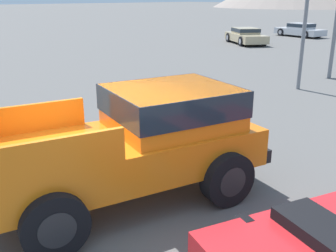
# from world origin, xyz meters

# --- Properties ---
(ground_plane) EXTENTS (320.00, 320.00, 0.00)m
(ground_plane) POSITION_xyz_m (0.00, 0.00, 0.00)
(ground_plane) COLOR #5B5956
(orange_pickup_truck) EXTENTS (3.08, 5.20, 1.89)m
(orange_pickup_truck) POSITION_xyz_m (0.00, 0.72, 1.08)
(orange_pickup_truck) COLOR orange
(orange_pickup_truck) RESTS_ON ground_plane
(parked_car_tan) EXTENTS (4.69, 3.78, 1.14)m
(parked_car_tan) POSITION_xyz_m (-13.19, 20.70, 0.59)
(parked_car_tan) COLOR tan
(parked_car_tan) RESTS_ON ground_plane
(parked_car_silver) EXTENTS (4.54, 2.44, 1.14)m
(parked_car_silver) POSITION_xyz_m (-13.33, 28.42, 0.58)
(parked_car_silver) COLOR #B7BABF
(parked_car_silver) RESTS_ON ground_plane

